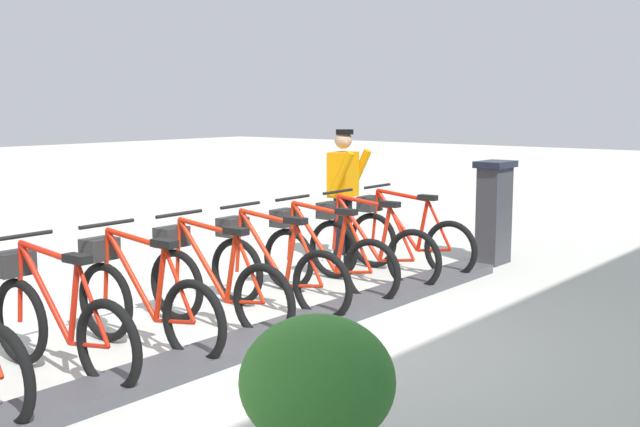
{
  "coord_description": "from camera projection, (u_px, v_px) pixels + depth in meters",
  "views": [
    {
      "loc": [
        -4.37,
        4.89,
        1.97
      ],
      "look_at": [
        0.5,
        -1.15,
        0.9
      ],
      "focal_mm": 44.53,
      "sensor_mm": 36.0,
      "label": 1
    }
  ],
  "objects": [
    {
      "name": "bike_docked_1",
      "position": [
        367.0,
        245.0,
        8.73
      ],
      "size": [
        1.72,
        0.54,
        1.02
      ],
      "color": "black",
      "rests_on": "ground"
    },
    {
      "name": "bike_docked_3",
      "position": [
        272.0,
        268.0,
        7.53
      ],
      "size": [
        1.72,
        0.54,
        1.02
      ],
      "color": "black",
      "rests_on": "ground"
    },
    {
      "name": "payment_kiosk",
      "position": [
        494.0,
        211.0,
        9.81
      ],
      "size": [
        0.36,
        0.52,
        1.28
      ],
      "color": "#38383D",
      "rests_on": "ground"
    },
    {
      "name": "bike_docked_6",
      "position": [
        55.0,
        319.0,
        5.73
      ],
      "size": [
        1.72,
        0.54,
        1.02
      ],
      "color": "black",
      "rests_on": "ground"
    },
    {
      "name": "bike_docked_4",
      "position": [
        212.0,
        282.0,
        6.93
      ],
      "size": [
        1.72,
        0.54,
        1.02
      ],
      "color": "black",
      "rests_on": "ground"
    },
    {
      "name": "dock_rail_base",
      "position": [
        281.0,
        332.0,
        6.75
      ],
      "size": [
        0.44,
        7.0,
        0.1
      ],
      "primitive_type": "cube",
      "color": "#47474C",
      "rests_on": "ground"
    },
    {
      "name": "worker_near_rack",
      "position": [
        344.0,
        190.0,
        9.93
      ],
      "size": [
        0.5,
        0.67,
        1.66
      ],
      "color": "white",
      "rests_on": "ground"
    },
    {
      "name": "bike_docked_2",
      "position": [
        323.0,
        256.0,
        8.13
      ],
      "size": [
        1.72,
        0.54,
        1.02
      ],
      "color": "black",
      "rests_on": "ground"
    },
    {
      "name": "planter_bush",
      "position": [
        317.0,
        402.0,
        3.84
      ],
      "size": [
        0.76,
        0.76,
        0.97
      ],
      "color": "#59544C",
      "rests_on": "ground"
    },
    {
      "name": "bike_docked_0",
      "position": [
        405.0,
        236.0,
        9.32
      ],
      "size": [
        1.72,
        0.54,
        1.02
      ],
      "color": "black",
      "rests_on": "ground"
    },
    {
      "name": "bike_docked_5",
      "position": [
        141.0,
        299.0,
        6.33
      ],
      "size": [
        1.72,
        0.54,
        1.02
      ],
      "color": "black",
      "rests_on": "ground"
    },
    {
      "name": "ground_plane",
      "position": [
        281.0,
        337.0,
        6.76
      ],
      "size": [
        60.0,
        60.0,
        0.0
      ],
      "primitive_type": "plane",
      "color": "beige"
    }
  ]
}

